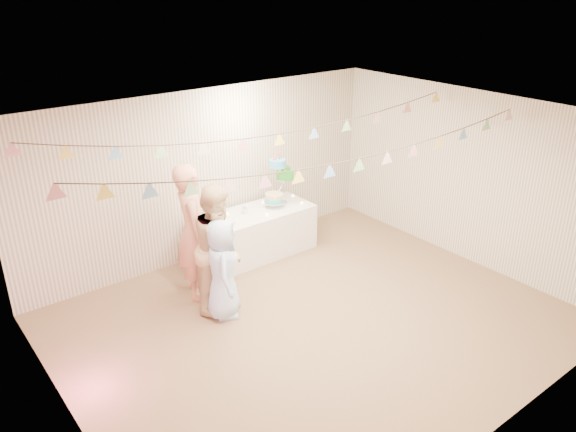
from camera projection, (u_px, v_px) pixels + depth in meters
floor at (314, 322)px, 7.18m from camera, size 6.00×6.00×0.00m
ceiling at (319, 122)px, 6.14m from camera, size 6.00×6.00×0.00m
back_wall at (208, 175)px, 8.47m from camera, size 6.00×6.00×0.00m
front_wall at (504, 325)px, 4.86m from camera, size 6.00×6.00×0.00m
left_wall at (60, 317)px, 4.97m from camera, size 5.00×5.00×0.00m
right_wall at (469, 178)px, 8.36m from camera, size 5.00×5.00×0.00m
table at (254, 234)px, 8.74m from camera, size 1.94×0.78×0.73m
cake_stand at (280, 179)px, 8.78m from camera, size 0.69×0.41×0.77m
cake_bottom at (274, 200)px, 8.77m from camera, size 0.31×0.31×0.15m
cake_middle at (285, 177)px, 8.96m from camera, size 0.27×0.27×0.22m
cake_top_tier at (278, 166)px, 8.63m from camera, size 0.25×0.25×0.19m
platter at (224, 221)px, 8.24m from camera, size 0.33×0.33×0.02m
posy at (245, 207)px, 8.54m from camera, size 0.13×0.13×0.14m
person_adult_a at (193, 232)px, 7.44m from camera, size 0.66×0.80×1.89m
person_adult_b at (219, 247)px, 7.22m from camera, size 1.05×1.04×1.71m
person_child at (222, 269)px, 7.08m from camera, size 0.68×0.78×1.34m
bunting_back at (261, 125)px, 7.04m from camera, size 5.60×1.10×0.40m
bunting_front at (330, 151)px, 6.11m from camera, size 5.60×0.90×0.36m
tealight_0 at (213, 228)px, 8.03m from camera, size 0.04×0.04×0.03m
tealight_1 at (227, 214)px, 8.53m from camera, size 0.04×0.04×0.03m
tealight_2 at (267, 214)px, 8.49m from camera, size 0.04×0.04×0.03m
tealight_3 at (263, 202)px, 8.95m from camera, size 0.04×0.04×0.03m
tealight_4 at (302, 203)px, 8.93m from camera, size 0.04×0.04×0.03m
tealight_5 at (293, 196)px, 9.21m from camera, size 0.04×0.04×0.03m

